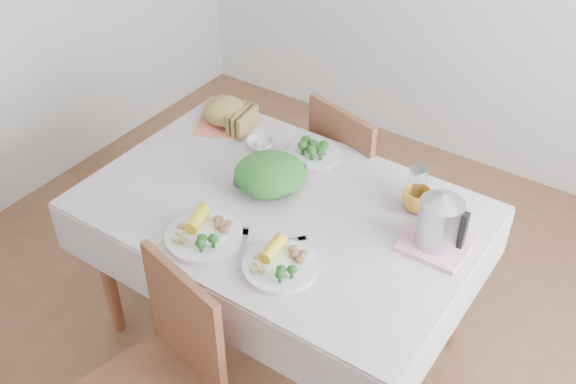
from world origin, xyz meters
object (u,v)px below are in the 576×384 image
Objects in this scene: dining_table at (281,276)px; dinner_plate_left at (204,237)px; yellow_mug at (417,200)px; salad_bowl at (270,181)px; electric_kettle at (440,219)px; dinner_plate_right at (280,266)px; chair_far at (365,176)px.

dinner_plate_left is (-0.12, -0.32, 0.40)m from dining_table.
yellow_mug reaches higher than dinner_plate_left.
dinner_plate_left is at bearing -110.04° from dining_table.
electric_kettle reaches higher than salad_bowl.
dining_table is 4.95× the size of dinner_plate_left.
dining_table is at bearing 124.55° from dinner_plate_right.
dinner_plate_right is 0.58m from electric_kettle.
electric_kettle is (0.39, 0.42, 0.11)m from dinner_plate_right.
dinner_plate_right is at bearing -130.96° from electric_kettle.
salad_bowl is (-0.10, 0.07, 0.42)m from dining_table.
salad_bowl is at bearing 129.77° from dinner_plate_right.
chair_far reaches higher than dining_table.
salad_bowl is at bearing -159.00° from yellow_mug.
yellow_mug is 0.52× the size of electric_kettle.
dining_table is at bearing -148.24° from yellow_mug.
dining_table is at bearing -34.45° from salad_bowl.
dinner_plate_right is 0.61m from yellow_mug.
dinner_plate_left is 1.29× the size of electric_kettle.
yellow_mug is at bearing 150.37° from chair_far.
chair_far is at bearing 90.04° from dining_table.
salad_bowl reaches higher than dinner_plate_right.
chair_far is 3.33× the size of salad_bowl.
salad_bowl is at bearing 87.05° from dinner_plate_left.
dinner_plate_left is at bearing -145.48° from electric_kettle.
dinner_plate_right is at bearing -113.20° from yellow_mug.
dining_table is 0.44m from salad_bowl.
dinner_plate_left is at bearing 98.60° from chair_far.
dinner_plate_right is (0.32, 0.03, 0.00)m from dinner_plate_left.
salad_bowl is 0.96× the size of dinner_plate_left.
dinner_plate_left reaches higher than dining_table.
electric_kettle reaches higher than dinner_plate_right.
yellow_mug is at bearing 31.76° from dining_table.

